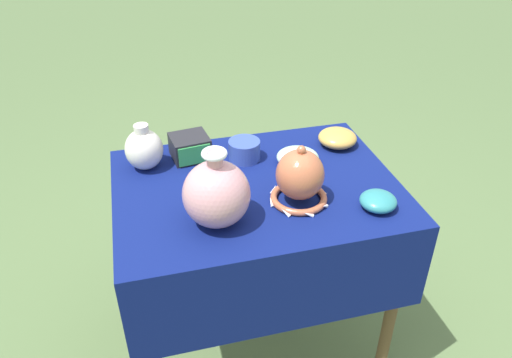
{
  "coord_description": "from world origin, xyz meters",
  "views": [
    {
      "loc": [
        -0.36,
        -1.37,
        1.71
      ],
      "look_at": [
        -0.03,
        -0.1,
        0.85
      ],
      "focal_mm": 35.0,
      "sensor_mm": 36.0,
      "label": 1
    }
  ],
  "objects_px": {
    "vase_tall_bulbous": "(216,193)",
    "bowl_shallow_ochre": "(337,138)",
    "pot_squat_cobalt": "(245,150)",
    "vase_dome_bell": "(300,179)",
    "mosaic_tile_box": "(190,147)",
    "bowl_shallow_celadon": "(298,157)",
    "jar_round_ivory": "(144,149)",
    "bowl_shallow_teal": "(378,201)"
  },
  "relations": [
    {
      "from": "mosaic_tile_box",
      "to": "jar_round_ivory",
      "type": "relative_size",
      "value": 0.88
    },
    {
      "from": "jar_round_ivory",
      "to": "pot_squat_cobalt",
      "type": "distance_m",
      "value": 0.36
    },
    {
      "from": "mosaic_tile_box",
      "to": "bowl_shallow_ochre",
      "type": "distance_m",
      "value": 0.56
    },
    {
      "from": "bowl_shallow_ochre",
      "to": "bowl_shallow_teal",
      "type": "distance_m",
      "value": 0.42
    },
    {
      "from": "vase_dome_bell",
      "to": "jar_round_ivory",
      "type": "bearing_deg",
      "value": 144.47
    },
    {
      "from": "pot_squat_cobalt",
      "to": "mosaic_tile_box",
      "type": "bearing_deg",
      "value": 162.34
    },
    {
      "from": "vase_tall_bulbous",
      "to": "bowl_shallow_celadon",
      "type": "bearing_deg",
      "value": 37.69
    },
    {
      "from": "vase_dome_bell",
      "to": "pot_squat_cobalt",
      "type": "xyz_separation_m",
      "value": [
        -0.11,
        0.3,
        -0.05
      ]
    },
    {
      "from": "vase_dome_bell",
      "to": "bowl_shallow_celadon",
      "type": "xyz_separation_m",
      "value": [
        0.07,
        0.22,
        -0.06
      ]
    },
    {
      "from": "jar_round_ivory",
      "to": "pot_squat_cobalt",
      "type": "height_order",
      "value": "jar_round_ivory"
    },
    {
      "from": "vase_dome_bell",
      "to": "vase_tall_bulbous",
      "type": "bearing_deg",
      "value": -170.85
    },
    {
      "from": "jar_round_ivory",
      "to": "bowl_shallow_ochre",
      "type": "bearing_deg",
      "value": -1.58
    },
    {
      "from": "bowl_shallow_celadon",
      "to": "pot_squat_cobalt",
      "type": "bearing_deg",
      "value": 156.52
    },
    {
      "from": "vase_dome_bell",
      "to": "bowl_shallow_celadon",
      "type": "relative_size",
      "value": 1.35
    },
    {
      "from": "vase_tall_bulbous",
      "to": "vase_dome_bell",
      "type": "distance_m",
      "value": 0.28
    },
    {
      "from": "jar_round_ivory",
      "to": "bowl_shallow_celadon",
      "type": "bearing_deg",
      "value": -11.51
    },
    {
      "from": "pot_squat_cobalt",
      "to": "bowl_shallow_ochre",
      "type": "bearing_deg",
      "value": 1.76
    },
    {
      "from": "jar_round_ivory",
      "to": "bowl_shallow_ochre",
      "type": "xyz_separation_m",
      "value": [
        0.73,
        -0.02,
        -0.04
      ]
    },
    {
      "from": "pot_squat_cobalt",
      "to": "bowl_shallow_ochre",
      "type": "height_order",
      "value": "pot_squat_cobalt"
    },
    {
      "from": "pot_squat_cobalt",
      "to": "bowl_shallow_ochre",
      "type": "distance_m",
      "value": 0.37
    },
    {
      "from": "vase_tall_bulbous",
      "to": "pot_squat_cobalt",
      "type": "bearing_deg",
      "value": 64.16
    },
    {
      "from": "jar_round_ivory",
      "to": "mosaic_tile_box",
      "type": "bearing_deg",
      "value": 10.25
    },
    {
      "from": "vase_dome_bell",
      "to": "mosaic_tile_box",
      "type": "relative_size",
      "value": 1.39
    },
    {
      "from": "vase_tall_bulbous",
      "to": "bowl_shallow_ochre",
      "type": "bearing_deg",
      "value": 33.61
    },
    {
      "from": "pot_squat_cobalt",
      "to": "vase_dome_bell",
      "type": "bearing_deg",
      "value": -70.17
    },
    {
      "from": "mosaic_tile_box",
      "to": "bowl_shallow_celadon",
      "type": "xyz_separation_m",
      "value": [
        0.37,
        -0.14,
        -0.02
      ]
    },
    {
      "from": "jar_round_ivory",
      "to": "bowl_shallow_teal",
      "type": "height_order",
      "value": "jar_round_ivory"
    },
    {
      "from": "vase_tall_bulbous",
      "to": "bowl_shallow_ochre",
      "type": "xyz_separation_m",
      "value": [
        0.54,
        0.36,
        -0.07
      ]
    },
    {
      "from": "jar_round_ivory",
      "to": "bowl_shallow_celadon",
      "type": "xyz_separation_m",
      "value": [
        0.54,
        -0.11,
        -0.05
      ]
    },
    {
      "from": "vase_tall_bulbous",
      "to": "bowl_shallow_ochre",
      "type": "relative_size",
      "value": 1.7
    },
    {
      "from": "vase_dome_bell",
      "to": "jar_round_ivory",
      "type": "relative_size",
      "value": 1.22
    },
    {
      "from": "vase_dome_bell",
      "to": "bowl_shallow_ochre",
      "type": "distance_m",
      "value": 0.41
    },
    {
      "from": "mosaic_tile_box",
      "to": "bowl_shallow_celadon",
      "type": "relative_size",
      "value": 0.97
    },
    {
      "from": "jar_round_ivory",
      "to": "bowl_shallow_ochre",
      "type": "distance_m",
      "value": 0.73
    },
    {
      "from": "vase_dome_bell",
      "to": "mosaic_tile_box",
      "type": "xyz_separation_m",
      "value": [
        -0.3,
        0.36,
        -0.04
      ]
    },
    {
      "from": "vase_dome_bell",
      "to": "jar_round_ivory",
      "type": "height_order",
      "value": "vase_dome_bell"
    },
    {
      "from": "mosaic_tile_box",
      "to": "bowl_shallow_celadon",
      "type": "bearing_deg",
      "value": -27.97
    },
    {
      "from": "vase_tall_bulbous",
      "to": "jar_round_ivory",
      "type": "bearing_deg",
      "value": 116.69
    },
    {
      "from": "bowl_shallow_celadon",
      "to": "bowl_shallow_teal",
      "type": "distance_m",
      "value": 0.36
    },
    {
      "from": "mosaic_tile_box",
      "to": "jar_round_ivory",
      "type": "bearing_deg",
      "value": -177.2
    },
    {
      "from": "vase_dome_bell",
      "to": "bowl_shallow_celadon",
      "type": "height_order",
      "value": "vase_dome_bell"
    },
    {
      "from": "bowl_shallow_teal",
      "to": "mosaic_tile_box",
      "type": "bearing_deg",
      "value": 138.84
    }
  ]
}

